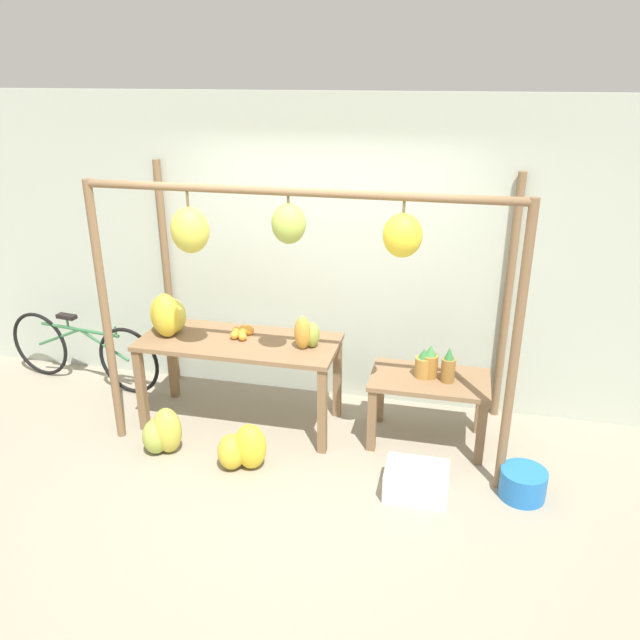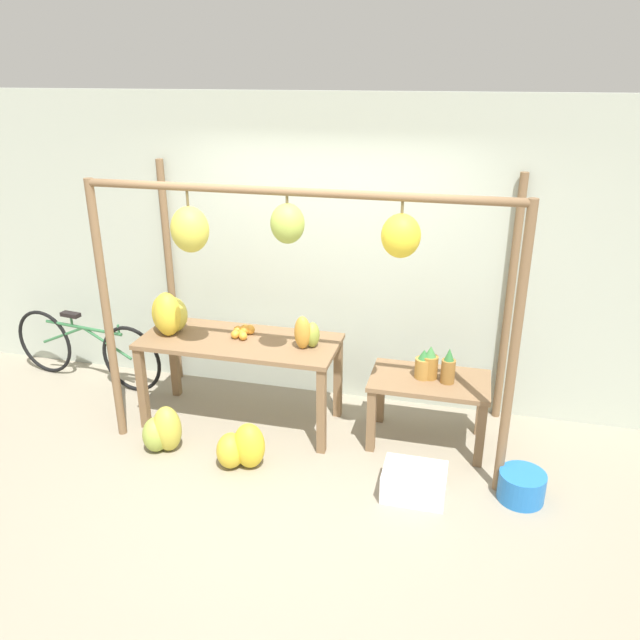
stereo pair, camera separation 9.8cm
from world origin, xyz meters
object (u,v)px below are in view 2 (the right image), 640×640
Objects in this scene: pineapple_cluster at (433,366)px; fruit_crate_white at (414,482)px; banana_pile_on_table at (169,314)px; parked_bicycle at (86,349)px; papaya_pile at (307,334)px; orange_pile at (243,331)px; banana_pile_ground_left at (163,431)px; banana_pile_ground_right at (242,448)px; blue_bucket at (522,486)px.

fruit_crate_white is (-0.03, -0.75, -0.61)m from pineapple_cluster.
parked_bicycle is (-1.16, 0.37, -0.62)m from banana_pile_on_table.
papaya_pile is at bearing 146.63° from fruit_crate_white.
orange_pile is 0.55× the size of banana_pile_ground_left.
banana_pile_on_table is 2.01× the size of orange_pile.
banana_pile_ground_right is 1.47× the size of papaya_pile.
orange_pile reaches higher than blue_bucket.
banana_pile_on_table is 1.35× the size of pineapple_cluster.
banana_pile_ground_right is at bearing -36.29° from banana_pile_on_table.
blue_bucket is at bearing -16.18° from papaya_pile.
banana_pile_ground_left is at bearing -74.49° from banana_pile_on_table.
fruit_crate_white is (1.61, -0.77, -0.74)m from orange_pile.
orange_pile is at bearing 169.99° from papaya_pile.
banana_pile_ground_left is (-2.13, -0.66, -0.54)m from pineapple_cluster.
banana_pile_on_table is 1.53× the size of papaya_pile.
parked_bicycle reaches higher than fruit_crate_white.
pineapple_cluster is 1.68m from banana_pile_ground_right.
banana_pile_ground_right is 2.28m from parked_bicycle.
orange_pile is at bearing 179.29° from pineapple_cluster.
blue_bucket is at bearing -39.17° from pineapple_cluster.
papaya_pile reaches higher than orange_pile.
pineapple_cluster is 0.96× the size of blue_bucket.
parked_bicycle is (-4.18, 0.89, 0.25)m from blue_bucket.
papaya_pile is (0.37, 0.64, 0.76)m from banana_pile_ground_right.
papaya_pile reaches higher than parked_bicycle.
orange_pile is at bearing 165.36° from blue_bucket.
papaya_pile is at bearing 163.82° from blue_bucket.
banana_pile_ground_right is at bearing -26.43° from parked_bicycle.
banana_pile_ground_left is 0.72m from banana_pile_ground_right.
banana_pile_on_table is 1.25m from papaya_pile.
blue_bucket is at bearing 1.25° from banana_pile_ground_left.
pineapple_cluster is 3.48m from parked_bicycle.
pineapple_cluster is 0.97m from fruit_crate_white.
orange_pile is 0.76× the size of papaya_pile.
papaya_pile is (2.41, -0.37, 0.57)m from parked_bicycle.
fruit_crate_white is at bearing -16.55° from banana_pile_on_table.
orange_pile is 2.57m from blue_bucket.
parked_bicycle is at bearing 163.11° from fruit_crate_white.
papaya_pile is (1.09, 0.58, 0.75)m from banana_pile_ground_left.
banana_pile_on_table reaches higher than orange_pile.
pineapple_cluster is at bearing 87.38° from fruit_crate_white.
banana_pile_ground_right is (0.24, -0.74, -0.67)m from orange_pile.
orange_pile reaches higher than fruit_crate_white.
fruit_crate_white is at bearing -2.26° from banana_pile_ground_left.
pineapple_cluster is at bearing 140.83° from blue_bucket.
fruit_crate_white is 1.46m from papaya_pile.
banana_pile_on_table is at bearing -17.56° from parked_bicycle.
banana_pile_ground_left is at bearing -152.00° from papaya_pile.
banana_pile_ground_right reaches higher than blue_bucket.
pineapple_cluster is 0.70× the size of fruit_crate_white.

